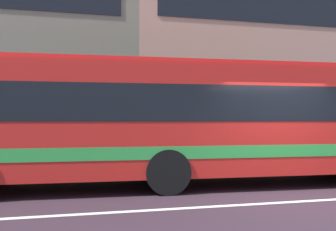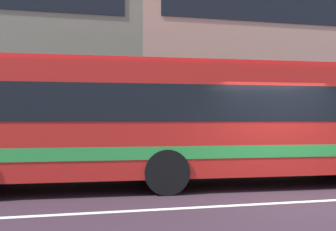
# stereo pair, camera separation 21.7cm
# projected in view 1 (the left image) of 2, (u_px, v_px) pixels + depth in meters

# --- Properties ---
(ground_plane) EXTENTS (160.00, 160.00, 0.00)m
(ground_plane) POSITION_uv_depth(u_px,v_px,m) (305.00, 201.00, 8.03)
(ground_plane) COLOR #31212A
(lane_centre_line) EXTENTS (60.00, 0.16, 0.01)m
(lane_centre_line) POSITION_uv_depth(u_px,v_px,m) (305.00, 201.00, 8.03)
(lane_centre_line) COLOR silver
(lane_centre_line) RESTS_ON ground_plane
(hedge_row_far) EXTENTS (15.99, 1.10, 0.77)m
(hedge_row_far) POSITION_uv_depth(u_px,v_px,m) (207.00, 155.00, 14.23)
(hedge_row_far) COLOR #376B2A
(hedge_row_far) RESTS_ON ground_plane
(apartment_block_right) EXTENTS (19.73, 8.76, 12.72)m
(apartment_block_right) POSITION_uv_depth(u_px,v_px,m) (290.00, 40.00, 23.59)
(apartment_block_right) COLOR tan
(apartment_block_right) RESTS_ON ground_plane
(transit_bus) EXTENTS (11.50, 3.18, 3.04)m
(transit_bus) POSITION_uv_depth(u_px,v_px,m) (186.00, 118.00, 10.03)
(transit_bus) COLOR red
(transit_bus) RESTS_ON ground_plane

